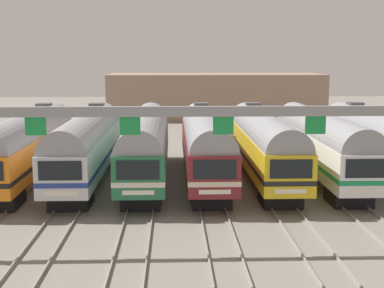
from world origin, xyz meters
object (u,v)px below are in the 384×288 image
(commuter_train_maroon, at_px, (205,143))
(commuter_train_yellow, at_px, (263,142))
(commuter_train_white, at_px, (321,142))
(commuter_train_green, at_px, (146,143))
(catenary_gantry, at_px, (223,130))
(commuter_train_silver, at_px, (87,143))
(commuter_train_stainless, at_px, (378,142))
(commuter_train_orange, at_px, (28,144))

(commuter_train_maroon, relative_size, commuter_train_yellow, 1.00)
(commuter_train_white, bearing_deg, commuter_train_yellow, 179.94)
(commuter_train_green, relative_size, commuter_train_yellow, 1.00)
(commuter_train_yellow, height_order, catenary_gantry, catenary_gantry)
(commuter_train_silver, bearing_deg, commuter_train_green, -0.06)
(commuter_train_yellow, relative_size, catenary_gantry, 0.61)
(commuter_train_white, distance_m, commuter_train_stainless, 4.08)
(commuter_train_white, bearing_deg, commuter_train_maroon, 179.97)
(commuter_train_orange, height_order, commuter_train_silver, same)
(commuter_train_silver, bearing_deg, commuter_train_stainless, 0.00)
(commuter_train_green, height_order, commuter_train_yellow, commuter_train_yellow)
(commuter_train_maroon, height_order, commuter_train_yellow, same)
(commuter_train_orange, bearing_deg, commuter_train_maroon, 0.00)
(commuter_train_stainless, bearing_deg, commuter_train_yellow, 180.00)
(commuter_train_maroon, xyz_separation_m, catenary_gantry, (-0.00, -13.50, 2.74))
(commuter_train_silver, distance_m, catenary_gantry, 16.01)
(commuter_train_stainless, bearing_deg, commuter_train_maroon, 180.00)
(commuter_train_orange, distance_m, catenary_gantry, 18.42)
(commuter_train_orange, relative_size, commuter_train_green, 1.00)
(commuter_train_orange, relative_size, commuter_train_yellow, 1.00)
(commuter_train_stainless, distance_m, catenary_gantry, 18.42)
(commuter_train_orange, height_order, commuter_train_stainless, same)
(commuter_train_stainless, bearing_deg, catenary_gantry, -132.16)
(commuter_train_orange, relative_size, commuter_train_maroon, 1.00)
(commuter_train_maroon, relative_size, commuter_train_stainless, 1.00)
(commuter_train_silver, distance_m, commuter_train_yellow, 12.23)
(commuter_train_maroon, xyz_separation_m, commuter_train_stainless, (12.23, 0.00, 0.00))
(commuter_train_maroon, bearing_deg, commuter_train_orange, 180.00)
(commuter_train_green, bearing_deg, commuter_train_stainless, 0.02)
(commuter_train_silver, bearing_deg, commuter_train_maroon, 0.00)
(commuter_train_maroon, xyz_separation_m, commuter_train_yellow, (4.08, 0.00, 0.00))
(commuter_train_white, bearing_deg, commuter_train_green, 180.00)
(commuter_train_yellow, bearing_deg, commuter_train_green, -179.97)
(commuter_train_white, bearing_deg, commuter_train_stainless, 0.06)
(commuter_train_orange, xyz_separation_m, commuter_train_silver, (4.08, 0.00, 0.00))
(commuter_train_green, xyz_separation_m, commuter_train_maroon, (4.08, 0.00, 0.00))
(commuter_train_silver, xyz_separation_m, catenary_gantry, (8.15, -13.50, 2.74))
(commuter_train_yellow, xyz_separation_m, commuter_train_stainless, (8.15, 0.00, 0.00))
(commuter_train_silver, distance_m, commuter_train_maroon, 8.15)
(commuter_train_white, bearing_deg, catenary_gantry, -121.13)
(commuter_train_green, height_order, catenary_gantry, catenary_gantry)
(commuter_train_yellow, bearing_deg, commuter_train_orange, 180.00)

